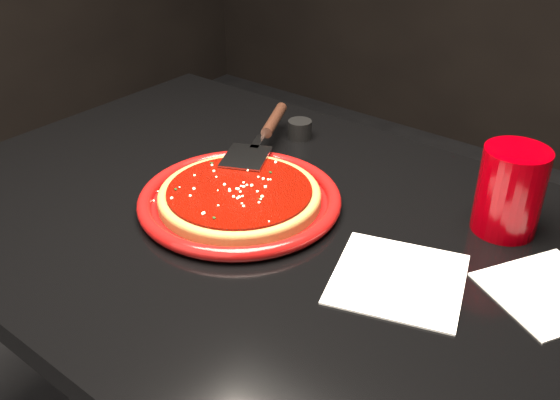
% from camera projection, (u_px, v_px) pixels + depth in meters
% --- Properties ---
extents(table, '(1.20, 0.80, 0.75)m').
position_uv_depth(table, '(273.00, 387.00, 1.18)').
color(table, black).
rests_on(table, floor).
extents(plate, '(0.33, 0.33, 0.02)m').
position_uv_depth(plate, '(240.00, 200.00, 1.02)').
color(plate, maroon).
rests_on(plate, table).
extents(pizza_crust, '(0.27, 0.27, 0.01)m').
position_uv_depth(pizza_crust, '(240.00, 198.00, 1.01)').
color(pizza_crust, brown).
rests_on(pizza_crust, plate).
extents(pizza_crust_rim, '(0.27, 0.27, 0.02)m').
position_uv_depth(pizza_crust_rim, '(240.00, 194.00, 1.01)').
color(pizza_crust_rim, brown).
rests_on(pizza_crust_rim, plate).
extents(pizza_sauce, '(0.24, 0.24, 0.01)m').
position_uv_depth(pizza_sauce, '(239.00, 192.00, 1.01)').
color(pizza_sauce, '#630600').
rests_on(pizza_sauce, plate).
extents(parmesan_dusting, '(0.23, 0.23, 0.01)m').
position_uv_depth(parmesan_dusting, '(239.00, 188.00, 1.00)').
color(parmesan_dusting, '#FEF5C3').
rests_on(parmesan_dusting, plate).
extents(basil_flecks, '(0.21, 0.21, 0.00)m').
position_uv_depth(basil_flecks, '(239.00, 189.00, 1.00)').
color(basil_flecks, black).
rests_on(basil_flecks, plate).
extents(pizza_server, '(0.22, 0.32, 0.02)m').
position_uv_depth(pizza_server, '(262.00, 135.00, 1.16)').
color(pizza_server, '#ACAFB3').
rests_on(pizza_server, plate).
extents(cup, '(0.12, 0.12, 0.14)m').
position_uv_depth(cup, '(510.00, 191.00, 0.93)').
color(cup, '#890005').
rests_on(cup, table).
extents(napkin_a, '(0.22, 0.22, 0.00)m').
position_uv_depth(napkin_a, '(398.00, 279.00, 0.85)').
color(napkin_a, silver).
rests_on(napkin_a, table).
extents(napkin_b, '(0.20, 0.21, 0.00)m').
position_uv_depth(napkin_b, '(550.00, 292.00, 0.83)').
color(napkin_b, silver).
rests_on(napkin_b, table).
extents(ramekin, '(0.06, 0.06, 0.04)m').
position_uv_depth(ramekin, '(300.00, 129.00, 1.24)').
color(ramekin, black).
rests_on(ramekin, table).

